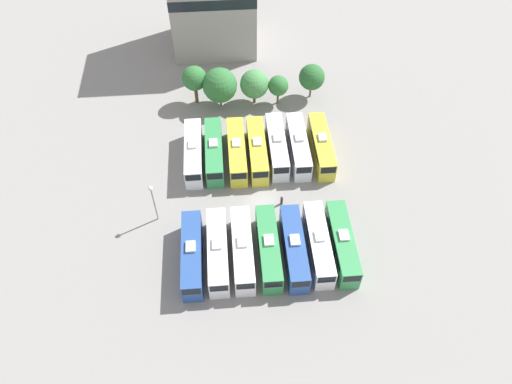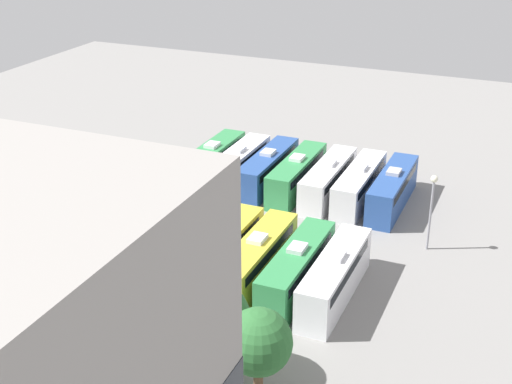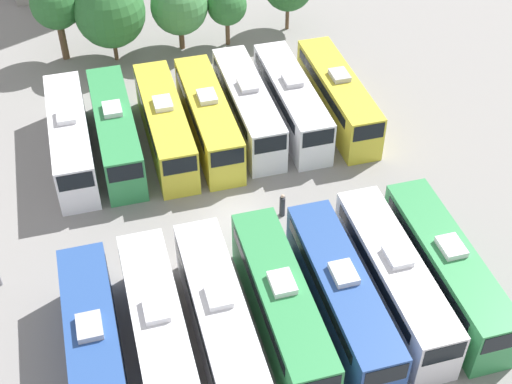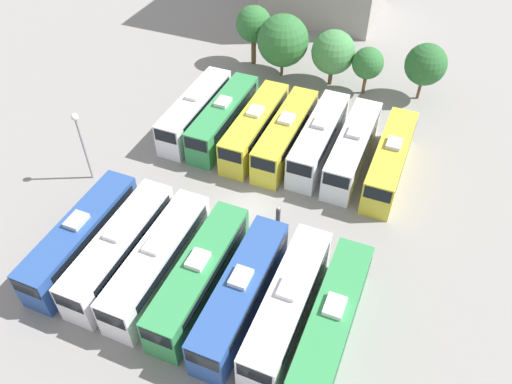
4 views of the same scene
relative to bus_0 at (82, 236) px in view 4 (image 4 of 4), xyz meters
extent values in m
plane|color=gray|center=(9.56, 8.88, -1.86)|extent=(119.67, 119.67, 0.00)
cube|color=#284C93|center=(0.00, -0.03, -0.17)|extent=(2.45, 11.32, 3.38)
cube|color=black|center=(0.00, 0.25, 0.80)|extent=(2.49, 9.62, 0.74)
cube|color=black|center=(0.00, -5.69, 0.78)|extent=(2.16, 0.08, 1.18)
cube|color=#B2B2B7|center=(0.00, -0.03, 1.70)|extent=(1.20, 1.60, 0.35)
cube|color=silver|center=(3.20, 0.14, -0.17)|extent=(2.45, 11.32, 3.38)
cube|color=black|center=(3.20, 0.42, 0.80)|extent=(2.49, 9.62, 0.74)
cube|color=black|center=(3.20, -5.51, 0.78)|extent=(2.16, 0.08, 1.18)
cube|color=silver|center=(3.20, 0.14, 1.70)|extent=(1.20, 1.60, 0.35)
cube|color=white|center=(6.32, 0.17, -0.17)|extent=(2.45, 11.32, 3.38)
cube|color=black|center=(6.32, 0.45, 0.80)|extent=(2.49, 9.62, 0.74)
cube|color=black|center=(6.32, -5.48, 0.78)|extent=(2.16, 0.08, 1.18)
cube|color=silver|center=(6.32, 0.17, 1.70)|extent=(1.20, 1.60, 0.35)
cube|color=#338C4C|center=(9.60, 0.14, -0.17)|extent=(2.45, 11.32, 3.38)
cube|color=black|center=(9.60, 0.42, 0.80)|extent=(2.49, 9.62, 0.74)
cube|color=black|center=(9.60, -5.51, 0.78)|extent=(2.16, 0.08, 1.18)
cube|color=white|center=(9.60, 0.14, 1.70)|extent=(1.20, 1.60, 0.35)
cube|color=#284C93|center=(12.80, -0.10, -0.17)|extent=(2.45, 11.32, 3.38)
cube|color=black|center=(12.80, 0.18, 0.80)|extent=(2.49, 9.62, 0.74)
cube|color=black|center=(12.80, -5.75, 0.78)|extent=(2.16, 0.08, 1.18)
cube|color=silver|center=(12.80, -0.10, 1.70)|extent=(1.20, 1.60, 0.35)
cube|color=white|center=(15.93, 0.27, -0.17)|extent=(2.45, 11.32, 3.38)
cube|color=black|center=(15.93, 0.55, 0.80)|extent=(2.49, 9.62, 0.74)
cube|color=black|center=(15.93, -5.39, 0.78)|extent=(2.16, 0.08, 1.18)
cube|color=silver|center=(15.93, 0.27, 1.70)|extent=(1.20, 1.60, 0.35)
cube|color=#338C4C|center=(18.95, 0.13, -0.17)|extent=(2.45, 11.32, 3.38)
cube|color=black|center=(18.95, 0.42, 0.80)|extent=(2.49, 9.62, 0.74)
cube|color=white|center=(18.95, 0.13, 1.70)|extent=(1.20, 1.60, 0.35)
cube|color=white|center=(0.21, 17.57, -0.17)|extent=(2.45, 11.32, 3.38)
cube|color=black|center=(0.21, 17.86, 0.80)|extent=(2.49, 9.62, 0.74)
cube|color=black|center=(0.21, 11.92, 0.78)|extent=(2.16, 0.08, 1.18)
cube|color=silver|center=(0.21, 17.57, 1.70)|extent=(1.20, 1.60, 0.35)
cube|color=#338C4C|center=(3.22, 17.58, -0.17)|extent=(2.45, 11.32, 3.38)
cube|color=black|center=(3.22, 17.86, 0.80)|extent=(2.49, 9.62, 0.74)
cube|color=black|center=(3.22, 11.93, 0.78)|extent=(2.16, 0.08, 1.18)
cube|color=silver|center=(3.22, 17.58, 1.70)|extent=(1.20, 1.60, 0.35)
cube|color=gold|center=(6.56, 17.35, -0.17)|extent=(2.45, 11.32, 3.38)
cube|color=black|center=(6.56, 17.63, 0.80)|extent=(2.49, 9.62, 0.74)
cube|color=black|center=(6.56, 11.70, 0.78)|extent=(2.16, 0.08, 1.18)
cube|color=white|center=(6.56, 17.35, 1.70)|extent=(1.20, 1.60, 0.35)
cube|color=gold|center=(9.58, 17.35, -0.17)|extent=(2.45, 11.32, 3.38)
cube|color=black|center=(9.58, 17.63, 0.80)|extent=(2.49, 9.62, 0.74)
cube|color=black|center=(9.58, 11.69, 0.78)|extent=(2.16, 0.08, 1.18)
cube|color=silver|center=(9.58, 17.35, 1.70)|extent=(1.20, 1.60, 0.35)
cube|color=silver|center=(12.57, 17.91, -0.17)|extent=(2.45, 11.32, 3.38)
cube|color=black|center=(12.57, 18.20, 0.80)|extent=(2.49, 9.62, 0.74)
cube|color=black|center=(12.57, 12.26, 0.78)|extent=(2.16, 0.08, 1.18)
cube|color=#B2B2B7|center=(12.57, 17.91, 1.70)|extent=(1.20, 1.60, 0.35)
cube|color=white|center=(15.74, 17.72, -0.17)|extent=(2.45, 11.32, 3.38)
cube|color=black|center=(15.74, 18.00, 0.80)|extent=(2.49, 9.62, 0.74)
cube|color=black|center=(15.74, 12.07, 0.78)|extent=(2.16, 0.08, 1.18)
cube|color=#B2B2B7|center=(15.74, 17.72, 1.70)|extent=(1.20, 1.60, 0.35)
cube|color=gold|center=(19.15, 17.44, -0.17)|extent=(2.45, 11.32, 3.38)
cube|color=black|center=(19.15, 17.73, 0.80)|extent=(2.49, 9.62, 0.74)
cube|color=black|center=(19.15, 11.79, 0.78)|extent=(2.16, 0.08, 1.18)
cube|color=#B2B2B7|center=(19.15, 17.44, 1.70)|extent=(1.20, 1.60, 0.35)
cylinder|color=#333338|center=(12.23, 8.43, -1.14)|extent=(0.36, 0.36, 1.44)
sphere|color=tan|center=(12.23, 8.43, -0.29)|extent=(0.24, 0.24, 0.24)
cylinder|color=gray|center=(-4.77, 7.22, 1.28)|extent=(0.20, 0.20, 6.27)
sphere|color=#EAE5C6|center=(-4.77, 7.22, 4.59)|extent=(0.60, 0.60, 0.60)
cylinder|color=brown|center=(0.65, 31.13, -0.14)|extent=(0.57, 0.57, 3.44)
sphere|color=#2D6B33|center=(0.65, 31.13, 2.97)|extent=(3.98, 3.98, 3.98)
cylinder|color=brown|center=(4.62, 29.82, -0.72)|extent=(0.34, 0.34, 2.27)
sphere|color=#2D6B33|center=(4.62, 29.82, 2.36)|extent=(5.57, 5.57, 5.57)
cylinder|color=brown|center=(10.16, 30.17, -0.76)|extent=(0.45, 0.45, 2.19)
sphere|color=#428447|center=(10.16, 30.17, 1.96)|extent=(4.64, 4.64, 4.64)
cylinder|color=brown|center=(14.01, 29.78, -0.65)|extent=(0.37, 0.37, 2.41)
sphere|color=#2D6B33|center=(14.01, 29.78, 1.70)|extent=(3.28, 3.28, 3.28)
cylinder|color=brown|center=(19.60, 30.96, -0.60)|extent=(0.32, 0.32, 2.51)
sphere|color=#28602D|center=(19.60, 30.96, 2.14)|extent=(4.23, 4.23, 4.23)
camera|label=1|loc=(5.24, -34.00, 52.73)|focal=35.00mm
camera|label=2|loc=(-12.33, 61.87, 27.16)|focal=50.00mm
camera|label=3|loc=(2.00, -22.29, 28.83)|focal=50.00mm
camera|label=4|loc=(21.04, -17.48, 27.66)|focal=35.00mm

